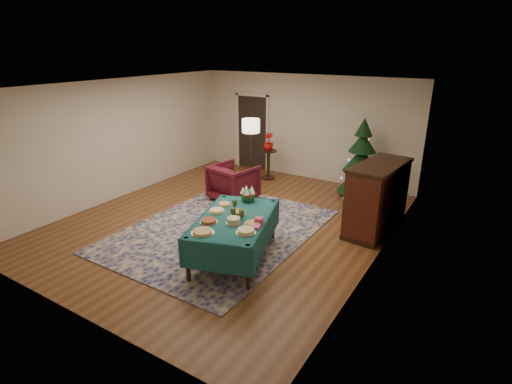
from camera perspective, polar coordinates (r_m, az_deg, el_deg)
The scene contains 24 objects.
room_shell at distance 7.73m, azimuth -4.32°, elevation 4.93°, with size 7.00×7.00×7.00m.
doorway at distance 11.47m, azimuth -0.53°, elevation 8.76°, with size 1.08×0.04×2.16m.
rug at distance 7.81m, azimuth -5.07°, elevation -5.46°, with size 3.20×4.20×0.02m, color #151751.
buffet_table at distance 6.59m, azimuth -3.12°, elevation -4.82°, with size 1.65×2.17×0.75m.
platter_0 at distance 6.03m, azimuth -7.65°, elevation -5.67°, with size 0.35×0.35×0.05m.
platter_1 at distance 5.99m, azimuth -1.46°, elevation -5.61°, with size 0.31×0.31×0.06m.
platter_2 at distance 6.37m, azimuth -6.78°, elevation -4.16°, with size 0.29×0.29×0.05m.
platter_3 at distance 6.29m, azimuth -3.23°, elevation -4.14°, with size 0.24×0.24×0.10m.
platter_4 at distance 6.26m, azimuth -0.43°, elevation -4.51°, with size 0.28×0.28×0.04m.
platter_5 at distance 6.73m, azimuth -5.62°, elevation -2.71°, with size 0.28×0.28×0.05m.
platter_6 at distance 6.60m, azimuth -2.51°, elevation -3.03°, with size 0.25×0.25×0.07m.
platter_7 at distance 7.01m, azimuth -4.53°, elevation -1.77°, with size 0.23×0.23×0.04m.
goblet_0 at distance 6.80m, azimuth -3.07°, elevation -1.78°, with size 0.08×0.08×0.17m.
goblet_1 at distance 6.40m, azimuth -2.06°, elevation -3.21°, with size 0.08×0.08×0.17m.
goblet_2 at distance 6.47m, azimuth -3.28°, elevation -2.97°, with size 0.08×0.08×0.17m.
napkin_stack at distance 6.15m, azimuth -0.15°, elevation -4.97°, with size 0.15×0.15×0.04m, color #E43FA6.
gift_box at distance 6.28m, azimuth 0.41°, elevation -4.11°, with size 0.12×0.12×0.10m, color #D13A6F.
centerpiece at distance 7.13m, azimuth -1.14°, elevation -0.35°, with size 0.27×0.27×0.31m.
armchair at distance 9.14m, azimuth -3.22°, elevation 1.61°, with size 0.91×0.85×0.93m, color #4B1019.
floor_lamp at distance 9.60m, azimuth -0.73°, elevation 8.83°, with size 0.42×0.42×1.75m.
side_table at distance 10.68m, azimuth 1.76°, elevation 3.91°, with size 0.44×0.44×0.78m.
potted_plant at distance 10.54m, azimuth 1.80°, elevation 6.67°, with size 0.26×0.46×0.26m, color #B3120C.
christmas_tree at distance 9.64m, azimuth 14.77°, elevation 4.24°, with size 1.23×1.23×1.86m.
piano at distance 7.88m, azimuth 16.86°, elevation -0.92°, with size 0.90×1.63×1.35m.
Camera 1 is at (4.41, -6.01, 3.40)m, focal length 28.00 mm.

